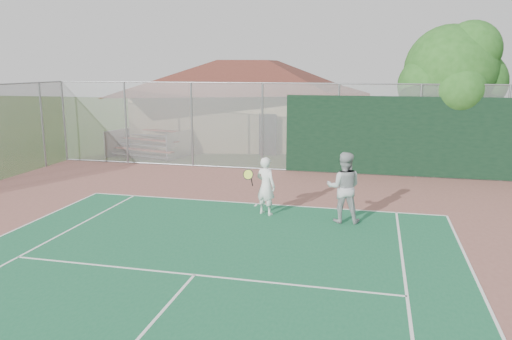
{
  "coord_description": "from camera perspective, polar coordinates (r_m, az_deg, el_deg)",
  "views": [
    {
      "loc": [
        3.39,
        -2.45,
        4.13
      ],
      "look_at": [
        0.33,
        10.34,
        1.4
      ],
      "focal_mm": 35.0,
      "sensor_mm": 36.0,
      "label": 1
    }
  ],
  "objects": [
    {
      "name": "back_fence",
      "position": [
        19.63,
        9.62,
        4.36
      ],
      "size": [
        20.08,
        0.11,
        3.53
      ],
      "color": "gray",
      "rests_on": "ground"
    },
    {
      "name": "clubhouse",
      "position": [
        27.48,
        -0.81,
        8.74
      ],
      "size": [
        13.66,
        10.44,
        5.31
      ],
      "rotation": [
        0.0,
        0.0,
        0.2
      ],
      "color": "tan",
      "rests_on": "ground"
    },
    {
      "name": "tree",
      "position": [
        21.23,
        21.59,
        10.18
      ],
      "size": [
        4.2,
        3.98,
        5.86
      ],
      "color": "#331E12",
      "rests_on": "ground"
    },
    {
      "name": "bleachers",
      "position": [
        23.94,
        -12.19,
        3.08
      ],
      "size": [
        3.62,
        2.56,
        1.21
      ],
      "rotation": [
        0.0,
        0.0,
        -0.24
      ],
      "color": "#923821",
      "rests_on": "ground"
    },
    {
      "name": "player_grey_back",
      "position": [
        13.52,
        10.0,
        -2.05
      ],
      "size": [
        0.97,
        0.77,
        1.9
      ],
      "rotation": [
        0.0,
        0.0,
        3.2
      ],
      "color": "#A9ACAE",
      "rests_on": "ground"
    },
    {
      "name": "player_white_front",
      "position": [
        14.01,
        1.09,
        -1.88
      ],
      "size": [
        0.96,
        0.73,
        1.65
      ],
      "rotation": [
        0.0,
        0.0,
        2.72
      ],
      "color": "white",
      "rests_on": "ground"
    }
  ]
}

